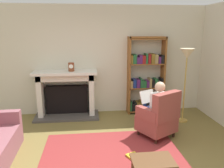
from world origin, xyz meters
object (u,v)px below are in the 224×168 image
object	(u,v)px
fireplace	(66,92)
side_table	(153,164)
mantel_clock	(71,67)
armchair_reading	(159,117)
floor_lamp	(187,60)
bookshelf	(146,78)
seated_reader	(155,106)

from	to	relation	value
fireplace	side_table	xyz separation A→B (m)	(1.35, -2.88, -0.23)
fireplace	mantel_clock	size ratio (longest dim) A/B	7.58
armchair_reading	floor_lamp	world-z (taller)	floor_lamp
mantel_clock	side_table	bearing A→B (deg)	-66.63
mantel_clock	armchair_reading	xyz separation A→B (m)	(1.76, -1.31, -0.82)
side_table	floor_lamp	bearing A→B (deg)	58.10
bookshelf	seated_reader	size ratio (longest dim) A/B	1.71
armchair_reading	side_table	bearing A→B (deg)	39.32
seated_reader	mantel_clock	bearing A→B (deg)	-65.31
fireplace	side_table	bearing A→B (deg)	-64.90
mantel_clock	bookshelf	world-z (taller)	bookshelf
seated_reader	side_table	bearing A→B (deg)	42.49
side_table	mantel_clock	bearing A→B (deg)	113.37
fireplace	armchair_reading	bearing A→B (deg)	-36.56
mantel_clock	seated_reader	xyz separation A→B (m)	(1.70, -1.21, -0.63)
floor_lamp	fireplace	bearing A→B (deg)	166.42
mantel_clock	bookshelf	xyz separation A→B (m)	(1.86, 0.14, -0.34)
fireplace	bookshelf	world-z (taller)	bookshelf
seated_reader	bookshelf	bearing A→B (deg)	-126.59
armchair_reading	side_table	size ratio (longest dim) A/B	1.73
seated_reader	floor_lamp	xyz separation A→B (m)	(0.88, 0.65, 0.82)
seated_reader	floor_lamp	world-z (taller)	floor_lamp
floor_lamp	seated_reader	bearing A→B (deg)	-143.55
armchair_reading	side_table	xyz separation A→B (m)	(-0.56, -1.47, -0.05)
seated_reader	side_table	world-z (taller)	seated_reader
bookshelf	seated_reader	distance (m)	1.39
fireplace	mantel_clock	xyz separation A→B (m)	(0.15, -0.10, 0.65)
bookshelf	seated_reader	bearing A→B (deg)	-96.74
mantel_clock	fireplace	bearing A→B (deg)	145.60
bookshelf	armchair_reading	world-z (taller)	bookshelf
mantel_clock	seated_reader	bearing A→B (deg)	-35.46
seated_reader	fireplace	bearing A→B (deg)	-65.23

